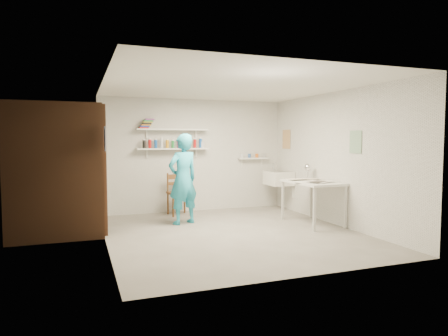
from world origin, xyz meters
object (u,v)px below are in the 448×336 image
object	(u,v)px
man	(183,179)
wooden_chair	(179,193)
belfast_sink	(279,178)
desk_lamp	(308,167)
wall_clock	(184,163)
work_table	(312,203)

from	to	relation	value
man	wooden_chair	world-z (taller)	man
belfast_sink	desk_lamp	xyz separation A→B (m)	(0.08, -1.05, 0.30)
man	wall_clock	size ratio (longest dim) A/B	5.56
man	wooden_chair	size ratio (longest dim) A/B	1.81
man	desk_lamp	world-z (taller)	man
man	wooden_chair	bearing A→B (deg)	-119.25
belfast_sink	man	xyz separation A→B (m)	(-2.33, -0.71, 0.12)
man	desk_lamp	bearing A→B (deg)	151.27
wooden_chair	belfast_sink	bearing A→B (deg)	-9.50
wall_clock	work_table	size ratio (longest dim) A/B	0.25
wall_clock	wooden_chair	bearing A→B (deg)	64.65
wall_clock	wooden_chair	distance (m)	0.92
desk_lamp	wall_clock	bearing A→B (deg)	166.65
belfast_sink	wooden_chair	bearing A→B (deg)	175.84
wooden_chair	work_table	size ratio (longest dim) A/B	0.78
wall_clock	belfast_sink	bearing A→B (deg)	-7.98
man	wooden_chair	xyz separation A→B (m)	(0.13, 0.87, -0.37)
desk_lamp	belfast_sink	bearing A→B (deg)	94.52
man	belfast_sink	bearing A→B (deg)	176.37
wooden_chair	desk_lamp	size ratio (longest dim) A/B	6.20
man	wooden_chair	distance (m)	0.95
belfast_sink	wall_clock	bearing A→B (deg)	-167.46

